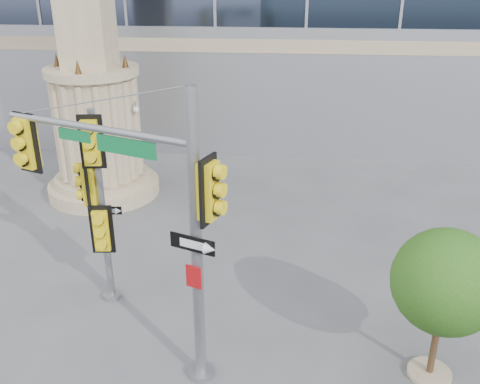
{
  "coord_description": "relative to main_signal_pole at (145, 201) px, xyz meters",
  "views": [
    {
      "loc": [
        1.28,
        -10.43,
        8.84
      ],
      "look_at": [
        0.17,
        2.0,
        3.34
      ],
      "focal_mm": 40.0,
      "sensor_mm": 36.0,
      "label": 1
    }
  ],
  "objects": [
    {
      "name": "secondary_signal_pole",
      "position": [
        -1.9,
        2.24,
        -0.95
      ],
      "size": [
        0.98,
        0.72,
        5.48
      ],
      "rotation": [
        0.0,
        0.0,
        0.11
      ],
      "color": "slate",
      "rests_on": "ground"
    },
    {
      "name": "ground",
      "position": [
        1.6,
        0.52,
        -4.16
      ],
      "size": [
        120.0,
        120.0,
        0.0
      ],
      "primitive_type": "plane",
      "color": "#545456",
      "rests_on": "ground"
    },
    {
      "name": "street_tree",
      "position": [
        6.42,
        0.04,
        -1.73
      ],
      "size": [
        2.37,
        2.32,
        3.7
      ],
      "color": "tan",
      "rests_on": "ground"
    },
    {
      "name": "main_signal_pole",
      "position": [
        0.0,
        0.0,
        0.0
      ],
      "size": [
        4.97,
        2.28,
        6.72
      ],
      "rotation": [
        0.0,
        0.0,
        -0.37
      ],
      "color": "slate",
      "rests_on": "ground"
    },
    {
      "name": "monument",
      "position": [
        -4.4,
        9.52,
        1.35
      ],
      "size": [
        4.4,
        4.4,
        16.6
      ],
      "color": "tan",
      "rests_on": "ground"
    }
  ]
}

